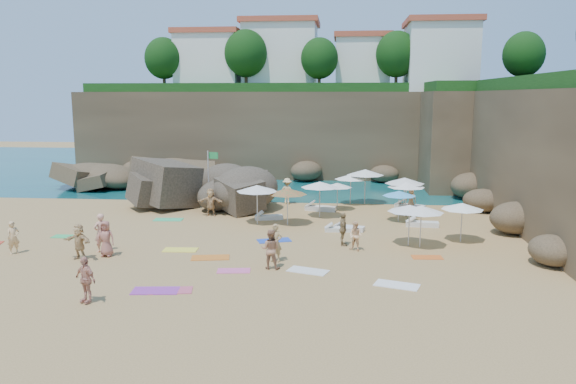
# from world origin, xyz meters

# --- Properties ---
(ground) EXTENTS (120.00, 120.00, 0.00)m
(ground) POSITION_xyz_m (0.00, 0.00, 0.00)
(ground) COLOR tan
(ground) RESTS_ON ground
(seawater) EXTENTS (120.00, 120.00, 0.00)m
(seawater) POSITION_xyz_m (0.00, 30.00, 0.00)
(seawater) COLOR #0C4751
(seawater) RESTS_ON ground
(cliff_back) EXTENTS (44.00, 8.00, 8.00)m
(cliff_back) POSITION_xyz_m (2.00, 25.00, 4.00)
(cliff_back) COLOR brown
(cliff_back) RESTS_ON ground
(cliff_right) EXTENTS (8.00, 30.00, 8.00)m
(cliff_right) POSITION_xyz_m (19.00, 8.00, 4.00)
(cliff_right) COLOR brown
(cliff_right) RESTS_ON ground
(cliff_corner) EXTENTS (10.00, 12.00, 8.00)m
(cliff_corner) POSITION_xyz_m (17.00, 20.00, 4.00)
(cliff_corner) COLOR brown
(cliff_corner) RESTS_ON ground
(rock_promontory) EXTENTS (12.00, 7.00, 2.00)m
(rock_promontory) POSITION_xyz_m (-11.00, 16.00, 0.00)
(rock_promontory) COLOR brown
(rock_promontory) RESTS_ON ground
(clifftop_buildings) EXTENTS (28.48, 9.48, 7.00)m
(clifftop_buildings) POSITION_xyz_m (2.96, 25.79, 11.24)
(clifftop_buildings) COLOR white
(clifftop_buildings) RESTS_ON cliff_back
(clifftop_trees) EXTENTS (35.60, 23.82, 4.40)m
(clifftop_trees) POSITION_xyz_m (4.78, 19.52, 11.26)
(clifftop_trees) COLOR #11380F
(clifftop_trees) RESTS_ON ground
(marina_masts) EXTENTS (3.10, 0.10, 6.00)m
(marina_masts) POSITION_xyz_m (-16.50, 30.00, 3.00)
(marina_masts) COLOR white
(marina_masts) RESTS_ON ground
(rock_outcrop) EXTENTS (9.63, 7.97, 3.41)m
(rock_outcrop) POSITION_xyz_m (-4.33, 7.67, 0.00)
(rock_outcrop) COLOR brown
(rock_outcrop) RESTS_ON ground
(flag_pole) EXTENTS (0.76, 0.26, 3.97)m
(flag_pole) POSITION_xyz_m (-3.79, 7.55, 2.54)
(flag_pole) COLOR silver
(flag_pole) RESTS_ON ground
(parasol_0) EXTENTS (2.64, 2.64, 2.50)m
(parasol_0) POSITION_xyz_m (6.86, 10.06, 2.29)
(parasol_0) COLOR silver
(parasol_0) RESTS_ON ground
(parasol_1) EXTENTS (1.97, 1.97, 1.86)m
(parasol_1) POSITION_xyz_m (4.91, 7.69, 1.71)
(parasol_1) COLOR silver
(parasol_1) RESTS_ON ground
(parasol_2) EXTENTS (2.43, 2.43, 2.30)m
(parasol_2) POSITION_xyz_m (3.81, 5.32, 2.11)
(parasol_2) COLOR silver
(parasol_2) RESTS_ON ground
(parasol_3) EXTENTS (2.29, 2.29, 2.17)m
(parasol_3) POSITION_xyz_m (5.83, 9.75, 1.99)
(parasol_3) COLOR silver
(parasol_3) RESTS_ON ground
(parasol_4) EXTENTS (2.56, 2.56, 2.42)m
(parasol_4) POSITION_xyz_m (9.26, 6.74, 2.22)
(parasol_4) COLOR silver
(parasol_4) RESTS_ON ground
(parasol_5) EXTENTS (2.51, 2.51, 2.37)m
(parasol_5) POSITION_xyz_m (0.12, 3.10, 2.17)
(parasol_5) COLOR silver
(parasol_5) RESTS_ON ground
(parasol_6) EXTENTS (2.35, 2.35, 2.22)m
(parasol_6) POSITION_xyz_m (1.97, 3.01, 2.04)
(parasol_6) COLOR silver
(parasol_6) RESTS_ON ground
(parasol_7) EXTENTS (2.38, 2.38, 2.25)m
(parasol_7) POSITION_xyz_m (9.30, 6.15, 2.06)
(parasol_7) COLOR silver
(parasol_7) RESTS_ON ground
(parasol_8) EXTENTS (2.22, 2.22, 2.10)m
(parasol_8) POSITION_xyz_m (11.53, -0.10, 1.93)
(parasol_8) COLOR silver
(parasol_8) RESTS_ON ground
(parasol_9) EXTENTS (2.30, 2.30, 2.18)m
(parasol_9) POSITION_xyz_m (9.22, -1.43, 2.00)
(parasol_9) COLOR silver
(parasol_9) RESTS_ON ground
(parasol_10) EXTENTS (2.04, 2.04, 1.93)m
(parasol_10) POSITION_xyz_m (8.70, 4.49, 1.77)
(parasol_10) COLOR silver
(parasol_10) RESTS_ON ground
(parasol_11) EXTENTS (2.27, 2.27, 2.15)m
(parasol_11) POSITION_xyz_m (8.67, -1.13, 1.97)
(parasol_11) COLOR silver
(parasol_11) RESTS_ON ground
(lounger_0) EXTENTS (1.82, 1.04, 0.27)m
(lounger_0) POSITION_xyz_m (0.67, 4.33, 0.13)
(lounger_0) COLOR silver
(lounger_0) RESTS_ON ground
(lounger_1) EXTENTS (2.11, 1.50, 0.31)m
(lounger_1) POSITION_xyz_m (9.88, 8.50, 0.16)
(lounger_1) COLOR silver
(lounger_1) RESTS_ON ground
(lounger_2) EXTENTS (2.15, 1.00, 0.32)m
(lounger_2) POSITION_xyz_m (3.80, 7.33, 0.16)
(lounger_2) COLOR silver
(lounger_2) RESTS_ON ground
(lounger_3) EXTENTS (1.58, 0.62, 0.24)m
(lounger_3) POSITION_xyz_m (5.03, 1.56, 0.12)
(lounger_3) COLOR silver
(lounger_3) RESTS_ON ground
(lounger_4) EXTENTS (1.84, 1.05, 0.27)m
(lounger_4) POSITION_xyz_m (5.65, 1.89, 0.14)
(lounger_4) COLOR silver
(lounger_4) RESTS_ON ground
(lounger_5) EXTENTS (1.93, 0.74, 0.29)m
(lounger_5) POSITION_xyz_m (9.99, 3.29, 0.15)
(lounger_5) COLOR silver
(lounger_5) RESTS_ON ground
(towel_1) EXTENTS (1.81, 1.14, 0.03)m
(towel_1) POSITION_xyz_m (-1.56, -8.99, 0.01)
(towel_1) COLOR #CA4E69
(towel_1) RESTS_ON ground
(towel_2) EXTENTS (1.93, 1.20, 0.03)m
(towel_2) POSITION_xyz_m (-1.05, -4.32, 0.02)
(towel_2) COLOR orange
(towel_2) RESTS_ON ground
(towel_3) EXTENTS (1.53, 0.78, 0.03)m
(towel_3) POSITION_xyz_m (-9.90, -1.05, 0.01)
(towel_3) COLOR #33B45C
(towel_3) RESTS_ON ground
(towel_5) EXTENTS (1.96, 1.40, 0.03)m
(towel_5) POSITION_xyz_m (3.74, -5.94, 0.02)
(towel_5) COLOR white
(towel_5) RESTS_ON ground
(towel_6) EXTENTS (1.93, 1.12, 0.03)m
(towel_6) POSITION_xyz_m (-2.16, -9.07, 0.02)
(towel_6) COLOR purple
(towel_6) RESTS_ON ground
(towel_8) EXTENTS (1.96, 1.43, 0.03)m
(towel_8) POSITION_xyz_m (1.62, -0.83, 0.02)
(towel_8) COLOR blue
(towel_8) RESTS_ON ground
(towel_9) EXTENTS (1.54, 0.90, 0.03)m
(towel_9) POSITION_xyz_m (0.46, -6.22, 0.01)
(towel_9) COLOR #E3589B
(towel_9) RESTS_ON ground
(towel_10) EXTENTS (1.49, 0.81, 0.03)m
(towel_10) POSITION_xyz_m (9.31, -3.27, 0.01)
(towel_10) COLOR orange
(towel_10) RESTS_ON ground
(towel_11) EXTENTS (1.84, 1.02, 0.03)m
(towel_11) POSITION_xyz_m (-5.59, 3.62, 0.02)
(towel_11) COLOR #36BF77
(towel_11) RESTS_ON ground
(towel_12) EXTENTS (1.74, 0.94, 0.03)m
(towel_12) POSITION_xyz_m (-2.87, -3.12, 0.01)
(towel_12) COLOR #FFEC43
(towel_12) RESTS_ON ground
(towel_13) EXTENTS (1.98, 1.41, 0.03)m
(towel_13) POSITION_xyz_m (7.48, -7.48, 0.02)
(towel_13) COLOR white
(towel_13) RESTS_ON ground
(person_stand_0) EXTENTS (0.69, 0.70, 1.63)m
(person_stand_0) POSITION_xyz_m (-10.81, -4.53, 0.82)
(person_stand_0) COLOR tan
(person_stand_0) RESTS_ON ground
(person_stand_1) EXTENTS (0.94, 0.77, 1.81)m
(person_stand_1) POSITION_xyz_m (2.04, -5.70, 0.90)
(person_stand_1) COLOR #AC7656
(person_stand_1) RESTS_ON ground
(person_stand_2) EXTENTS (1.28, 0.73, 1.86)m
(person_stand_2) POSITION_xyz_m (1.33, 9.52, 0.93)
(person_stand_2) COLOR #F0CB88
(person_stand_2) RESTS_ON ground
(person_stand_3) EXTENTS (0.47, 1.03, 1.72)m
(person_stand_3) POSITION_xyz_m (5.28, -1.45, 0.86)
(person_stand_3) COLOR olive
(person_stand_3) RESTS_ON ground
(person_stand_4) EXTENTS (0.81, 0.65, 1.46)m
(person_stand_4) POSITION_xyz_m (9.91, 8.33, 0.73)
(person_stand_4) COLOR tan
(person_stand_4) RESTS_ON ground
(person_stand_5) EXTENTS (1.66, 0.49, 1.79)m
(person_stand_5) POSITION_xyz_m (-3.21, 5.07, 0.89)
(person_stand_5) COLOR tan
(person_stand_5) RESTS_ON ground
(person_stand_6) EXTENTS (0.79, 0.84, 1.93)m
(person_stand_6) POSITION_xyz_m (-6.71, -3.74, 0.97)
(person_stand_6) COLOR #ECA186
(person_stand_6) RESTS_ON ground
(person_lie_1) EXTENTS (1.71, 2.03, 0.43)m
(person_lie_1) POSITION_xyz_m (-4.32, -10.56, 0.21)
(person_lie_1) COLOR tan
(person_lie_1) RESTS_ON ground
(person_lie_2) EXTENTS (0.87, 1.73, 0.46)m
(person_lie_2) POSITION_xyz_m (-6.10, -4.54, 0.23)
(person_lie_2) COLOR #A35F51
(person_lie_2) RESTS_ON ground
(person_lie_3) EXTENTS (2.02, 2.10, 0.45)m
(person_lie_3) POSITION_xyz_m (-7.15, -5.16, 0.22)
(person_lie_3) COLOR tan
(person_lie_3) RESTS_ON ground
(person_lie_4) EXTENTS (0.97, 1.85, 0.42)m
(person_lie_4) POSITION_xyz_m (2.14, -4.63, 0.21)
(person_lie_4) COLOR #A58552
(person_lie_4) RESTS_ON ground
(person_lie_5) EXTENTS (1.35, 1.62, 0.55)m
(person_lie_5) POSITION_xyz_m (5.90, -2.42, 0.28)
(person_lie_5) COLOR #FAC48E
(person_lie_5) RESTS_ON ground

